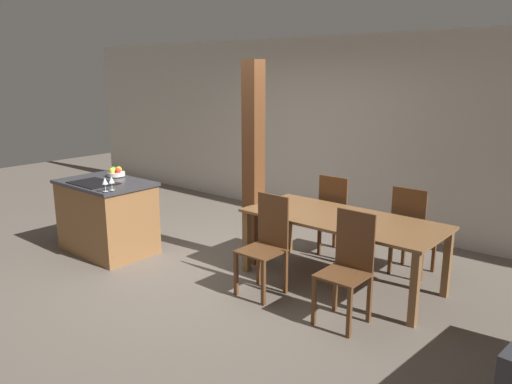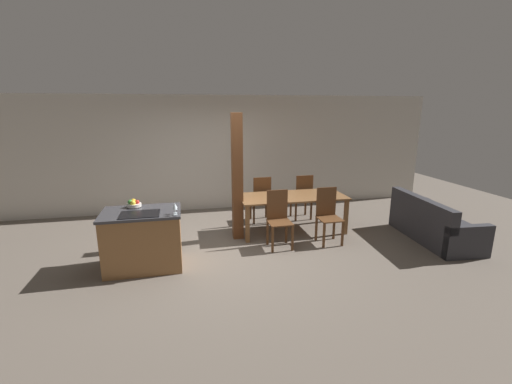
% 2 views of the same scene
% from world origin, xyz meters
% --- Properties ---
extents(ground_plane, '(16.00, 16.00, 0.00)m').
position_xyz_m(ground_plane, '(0.00, 0.00, 0.00)').
color(ground_plane, '#665B51').
extents(wall_back, '(11.20, 0.08, 2.70)m').
position_xyz_m(wall_back, '(0.00, 2.58, 1.35)').
color(wall_back, beige).
rests_on(wall_back, ground_plane).
extents(kitchen_island, '(1.16, 0.79, 0.91)m').
position_xyz_m(kitchen_island, '(-1.30, -0.41, 0.45)').
color(kitchen_island, olive).
rests_on(kitchen_island, ground_plane).
extents(fruit_bowl, '(0.22, 0.22, 0.12)m').
position_xyz_m(fruit_bowl, '(-1.43, -0.16, 0.96)').
color(fruit_bowl, silver).
rests_on(fruit_bowl, kitchen_island).
extents(wine_glass_near, '(0.07, 0.07, 0.16)m').
position_xyz_m(wine_glass_near, '(-0.80, -0.73, 1.02)').
color(wine_glass_near, silver).
rests_on(wine_glass_near, kitchen_island).
extents(wine_glass_middle, '(0.07, 0.07, 0.16)m').
position_xyz_m(wine_glass_middle, '(-0.80, -0.64, 1.02)').
color(wine_glass_middle, silver).
rests_on(wine_glass_middle, kitchen_island).
extents(dining_table, '(2.08, 0.92, 0.73)m').
position_xyz_m(dining_table, '(1.42, 0.62, 0.65)').
color(dining_table, brown).
rests_on(dining_table, ground_plane).
extents(dining_chair_near_left, '(0.40, 0.40, 1.01)m').
position_xyz_m(dining_chair_near_left, '(0.95, -0.06, 0.52)').
color(dining_chair_near_left, brown).
rests_on(dining_chair_near_left, ground_plane).
extents(dining_chair_near_right, '(0.40, 0.40, 1.01)m').
position_xyz_m(dining_chair_near_right, '(1.89, -0.06, 0.52)').
color(dining_chair_near_right, brown).
rests_on(dining_chair_near_right, ground_plane).
extents(dining_chair_far_left, '(0.40, 0.40, 1.01)m').
position_xyz_m(dining_chair_far_left, '(0.95, 1.30, 0.52)').
color(dining_chair_far_left, brown).
rests_on(dining_chair_far_left, ground_plane).
extents(dining_chair_far_right, '(0.40, 0.40, 1.01)m').
position_xyz_m(dining_chair_far_right, '(1.89, 1.30, 0.52)').
color(dining_chair_far_right, brown).
rests_on(dining_chair_far_right, ground_plane).
extents(couch, '(0.94, 1.88, 0.82)m').
position_xyz_m(couch, '(3.85, -0.39, 0.28)').
color(couch, '#2D2D33').
rests_on(couch, ground_plane).
extents(timber_post, '(0.19, 0.19, 2.33)m').
position_xyz_m(timber_post, '(0.31, 0.49, 1.17)').
color(timber_post, brown).
rests_on(timber_post, ground_plane).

